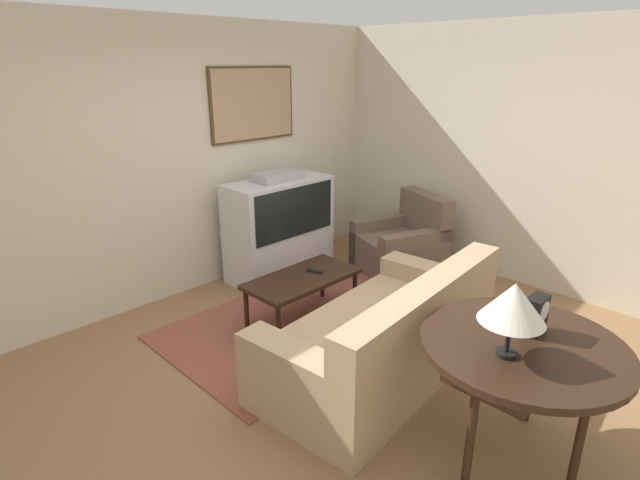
# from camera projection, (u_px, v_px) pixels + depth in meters

# --- Properties ---
(ground_plane) EXTENTS (12.00, 12.00, 0.00)m
(ground_plane) POSITION_uv_depth(u_px,v_px,m) (337.00, 367.00, 3.96)
(ground_plane) COLOR #8E6642
(wall_back) EXTENTS (12.00, 0.10, 2.70)m
(wall_back) POSITION_uv_depth(u_px,v_px,m) (182.00, 161.00, 4.92)
(wall_back) COLOR beige
(wall_back) RESTS_ON ground_plane
(wall_right) EXTENTS (0.06, 12.00, 2.70)m
(wall_right) POSITION_uv_depth(u_px,v_px,m) (508.00, 156.00, 5.26)
(wall_right) COLOR beige
(wall_right) RESTS_ON ground_plane
(area_rug) EXTENTS (2.48, 1.60, 0.01)m
(area_rug) POSITION_uv_depth(u_px,v_px,m) (302.00, 320.00, 4.68)
(area_rug) COLOR brown
(area_rug) RESTS_ON ground_plane
(tv) EXTENTS (1.18, 0.54, 1.18)m
(tv) POSITION_uv_depth(u_px,v_px,m) (279.00, 228.00, 5.50)
(tv) COLOR silver
(tv) RESTS_ON ground_plane
(couch) EXTENTS (2.09, 1.16, 0.86)m
(couch) POSITION_uv_depth(u_px,v_px,m) (385.00, 339.00, 3.80)
(couch) COLOR tan
(couch) RESTS_ON ground_plane
(armchair) EXTENTS (1.09, 1.05, 0.87)m
(armchair) POSITION_uv_depth(u_px,v_px,m) (402.00, 246.00, 5.76)
(armchair) COLOR brown
(armchair) RESTS_ON ground_plane
(coffee_table) EXTENTS (1.06, 0.53, 0.45)m
(coffee_table) POSITION_uv_depth(u_px,v_px,m) (302.00, 281.00, 4.53)
(coffee_table) COLOR black
(coffee_table) RESTS_ON ground_plane
(console_table) EXTENTS (1.15, 1.15, 0.80)m
(console_table) POSITION_uv_depth(u_px,v_px,m) (523.00, 353.00, 2.83)
(console_table) COLOR black
(console_table) RESTS_ON ground_plane
(table_lamp) EXTENTS (0.35, 0.35, 0.42)m
(table_lamp) POSITION_uv_depth(u_px,v_px,m) (513.00, 303.00, 2.58)
(table_lamp) COLOR black
(table_lamp) RESTS_ON console_table
(mantel_clock) EXTENTS (0.16, 0.10, 0.23)m
(mantel_clock) POSITION_uv_depth(u_px,v_px,m) (536.00, 315.00, 2.88)
(mantel_clock) COLOR black
(mantel_clock) RESTS_ON console_table
(remote) EXTENTS (0.09, 0.17, 0.02)m
(remote) POSITION_uv_depth(u_px,v_px,m) (315.00, 271.00, 4.60)
(remote) COLOR black
(remote) RESTS_ON coffee_table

